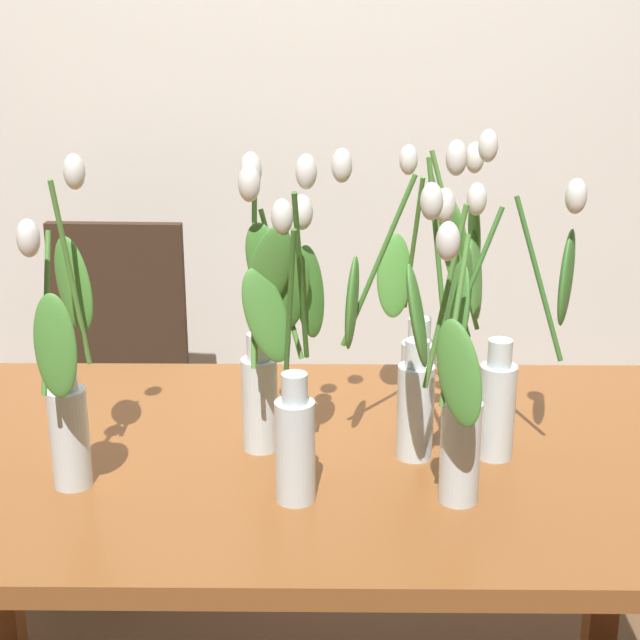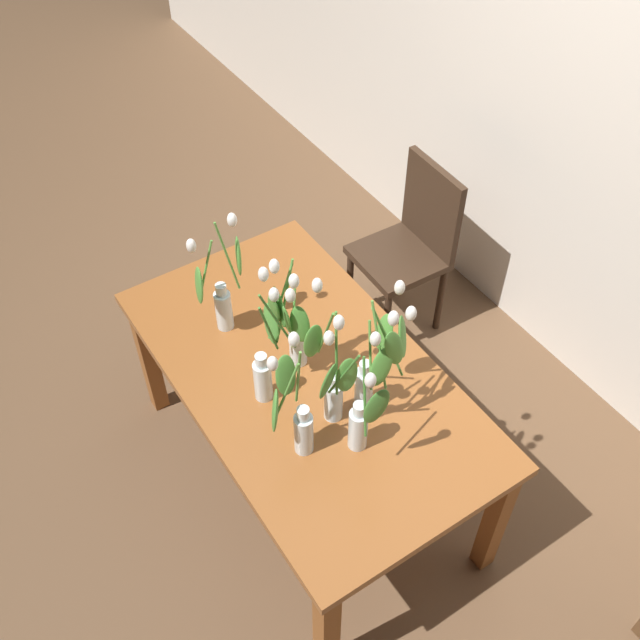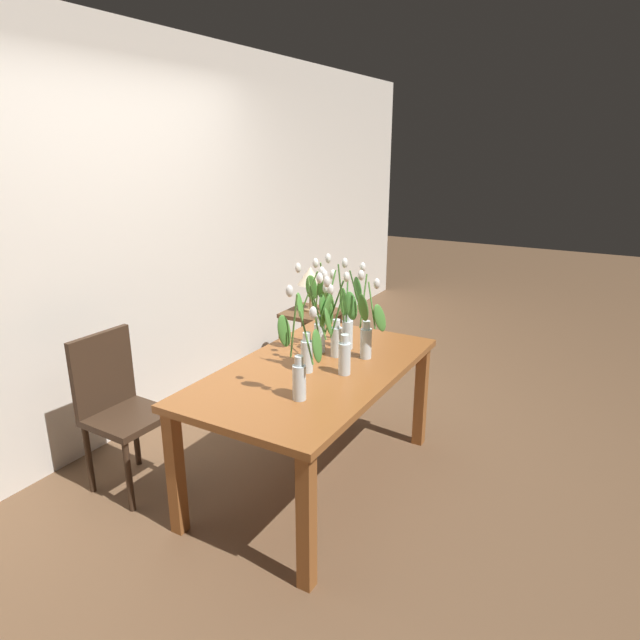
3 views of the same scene
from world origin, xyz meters
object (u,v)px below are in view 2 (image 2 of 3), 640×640
Objects in this scene: dining_table at (306,387)px; tulip_vase_6 at (222,295)px; tulip_vase_3 at (377,364)px; tulip_vase_4 at (297,417)px; tulip_vase_0 at (332,382)px; tulip_vase_2 at (292,329)px; dining_chair at (412,241)px; tulip_vase_5 at (356,415)px; tulip_vase_1 at (268,359)px.

tulip_vase_6 is at bearing -159.75° from dining_table.
tulip_vase_3 is 0.70m from tulip_vase_6.
tulip_vase_0 is at bearing 106.56° from tulip_vase_4.
dining_table is at bearing 29.41° from tulip_vase_2.
tulip_vase_0 reaches higher than tulip_vase_2.
tulip_vase_4 is 1.50m from dining_chair.
dining_table is 3.02× the size of tulip_vase_5.
tulip_vase_5 is at bearing -3.82° from tulip_vase_0.
tulip_vase_0 reaches higher than tulip_vase_1.
tulip_vase_1 is at bearing -63.49° from dining_chair.
tulip_vase_3 is at bearing 25.37° from dining_table.
tulip_vase_2 is 1.22m from dining_chair.
tulip_vase_0 reaches higher than tulip_vase_4.
tulip_vase_2 is 1.08× the size of tulip_vase_5.
tulip_vase_0 reaches higher than tulip_vase_5.
tulip_vase_5 is (0.42, -0.01, -0.04)m from tulip_vase_2.
tulip_vase_6 reaches higher than tulip_vase_1.
tulip_vase_2 is at bearing -154.01° from tulip_vase_3.
tulip_vase_5 is at bearing -47.26° from dining_chair.
tulip_vase_4 is (0.27, -0.20, 0.27)m from dining_table.
tulip_vase_1 is 0.39m from tulip_vase_5.
tulip_vase_3 is at bearing -45.77° from dining_chair.
dining_table is at bearing -60.03° from dining_chair.
tulip_vase_0 is 1.00× the size of tulip_vase_3.
tulip_vase_0 is 1.34m from dining_chair.
dining_table is at bearing 142.96° from tulip_vase_4.
dining_chair is at bearing 119.97° from dining_table.
tulip_vase_5 is 0.93× the size of tulip_vase_6.
tulip_vase_3 reaches higher than tulip_vase_1.
tulip_vase_6 is (-0.75, -0.11, -0.00)m from tulip_vase_5.
tulip_vase_3 is 0.33m from tulip_vase_4.
tulip_vase_2 is at bearing 178.92° from tulip_vase_5.
tulip_vase_1 is 0.38m from tulip_vase_6.
dining_table is at bearing 173.79° from tulip_vase_0.
tulip_vase_2 is 0.42m from tulip_vase_5.
tulip_vase_5 is at bearing 17.93° from tulip_vase_1.
tulip_vase_0 is 0.16m from tulip_vase_5.
dining_chair is at bearing 134.23° from tulip_vase_3.
tulip_vase_4 reaches higher than dining_chair.
tulip_vase_0 reaches higher than dining_chair.
tulip_vase_4 is (0.00, -0.33, -0.06)m from tulip_vase_3.
tulip_vase_6 is at bearing -168.88° from tulip_vase_0.
tulip_vase_0 is 1.11× the size of tulip_vase_5.
tulip_vase_5 is 0.76m from tulip_vase_6.
dining_chair is (-0.84, 1.19, -0.39)m from tulip_vase_4.
dining_chair is (-0.57, 1.14, -0.40)m from tulip_vase_1.
tulip_vase_2 is (-0.05, -0.03, 0.31)m from dining_table.
tulip_vase_3 is at bearing 25.99° from tulip_vase_2.
dining_table is at bearing 90.19° from tulip_vase_1.
tulip_vase_4 is 1.03× the size of tulip_vase_5.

